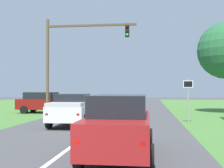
# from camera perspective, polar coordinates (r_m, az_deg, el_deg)

# --- Properties ---
(ground_plane) EXTENTS (120.00, 120.00, 0.00)m
(ground_plane) POSITION_cam_1_polar(r_m,az_deg,el_deg) (15.06, -3.86, -9.15)
(ground_plane) COLOR #424244
(red_suv_near) EXTENTS (2.13, 4.78, 1.95)m
(red_suv_near) POSITION_cam_1_polar(r_m,az_deg,el_deg) (9.35, 1.45, -7.86)
(red_suv_near) COLOR maroon
(red_suv_near) RESTS_ON ground_plane
(pickup_truck_lead) EXTENTS (2.35, 5.20, 1.85)m
(pickup_truck_lead) POSITION_cam_1_polar(r_m,az_deg,el_deg) (17.46, -7.58, -4.87)
(pickup_truck_lead) COLOR silver
(pickup_truck_lead) RESTS_ON ground_plane
(traffic_light) EXTENTS (7.44, 0.40, 7.89)m
(traffic_light) POSITION_cam_1_polar(r_m,az_deg,el_deg) (24.26, -8.20, 6.26)
(traffic_light) COLOR brown
(traffic_light) RESTS_ON ground_plane
(keep_moving_sign) EXTENTS (0.60, 0.09, 2.79)m
(keep_moving_sign) POSITION_cam_1_polar(r_m,az_deg,el_deg) (18.77, 14.59, -2.06)
(keep_moving_sign) COLOR gray
(keep_moving_sign) RESTS_ON ground_plane
(crossing_suv_far) EXTENTS (4.55, 2.24, 1.85)m
(crossing_suv_far) POSITION_cam_1_polar(r_m,az_deg,el_deg) (26.78, -13.29, -3.46)
(crossing_suv_far) COLOR maroon
(crossing_suv_far) RESTS_ON ground_plane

